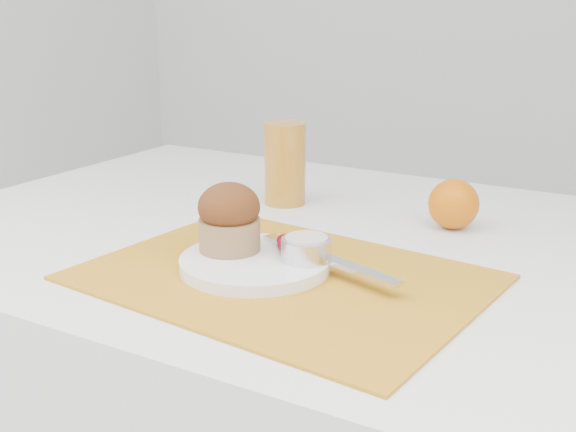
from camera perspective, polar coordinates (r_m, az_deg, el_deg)
The scene contains 10 objects.
placemat at distance 0.86m, azimuth -0.41°, elevation -4.86°, with size 0.46×0.34×0.00m, color orange.
plate at distance 0.88m, azimuth -2.61°, elevation -3.72°, with size 0.18×0.18×0.01m, color white.
ramekin at distance 0.86m, azimuth 1.46°, elevation -2.65°, with size 0.06×0.06×0.03m, color silver.
cream at distance 0.86m, azimuth 1.47°, elevation -1.83°, with size 0.05×0.05×0.01m, color beige.
raspberry_near at distance 0.91m, azimuth -0.30°, elevation -1.97°, with size 0.02×0.02×0.02m, color #4F0204.
raspberry_far at distance 0.89m, azimuth -0.15°, elevation -2.30°, with size 0.02×0.02×0.02m, color #510214.
butter_knife at distance 0.87m, azimuth 3.15°, elevation -3.38°, with size 0.22×0.02×0.01m, color silver.
orange at distance 1.06m, azimuth 12.95°, elevation 0.92°, with size 0.07×0.07×0.07m, color orange.
juice_glass at distance 1.16m, azimuth -0.24°, elevation 4.16°, with size 0.07×0.07×0.13m, color #C58025.
muffin at distance 0.89m, azimuth -4.67°, elevation -0.14°, with size 0.08×0.08×0.09m.
Camera 1 is at (0.44, -0.81, 1.07)m, focal length 45.00 mm.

